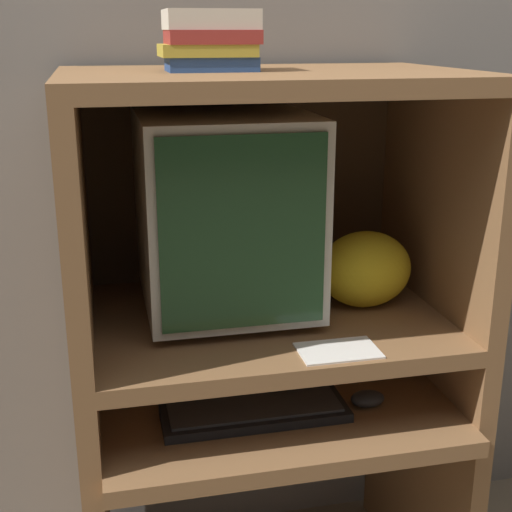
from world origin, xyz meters
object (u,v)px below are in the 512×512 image
Objects in this scene: snack_bag at (365,269)px; book_stack at (210,39)px; crt_monitor at (225,211)px; keyboard at (255,412)px; mouse at (367,399)px.

book_stack reaches higher than snack_bag.
crt_monitor is 1.12× the size of keyboard.
crt_monitor is at bearing 169.79° from snack_bag.
keyboard is 0.40m from snack_bag.
mouse reaches higher than keyboard.
crt_monitor reaches higher than keyboard.
mouse is 0.29m from snack_bag.
snack_bag is at bearing 75.41° from mouse.
book_stack is at bearing 178.68° from snack_bag.
book_stack reaches higher than crt_monitor.
mouse is at bearing -104.59° from snack_bag.
keyboard is 1.85× the size of snack_bag.
snack_bag is 1.11× the size of book_stack.
crt_monitor is at bearing 143.96° from mouse.
snack_bag is at bearing 25.76° from keyboard.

